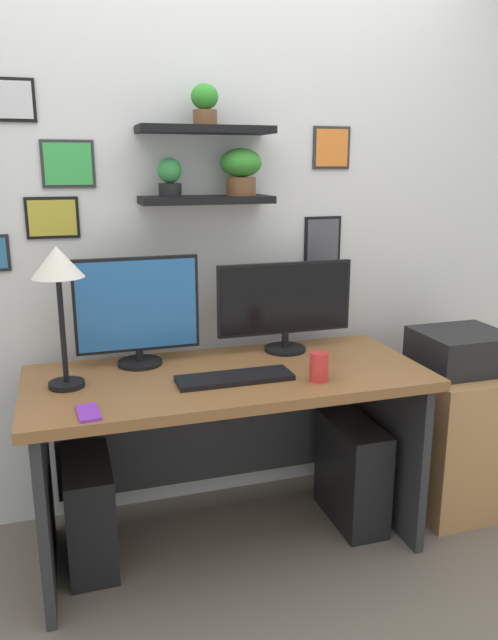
% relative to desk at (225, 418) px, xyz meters
% --- Properties ---
extents(ground_plane, '(8.00, 8.00, 0.00)m').
position_rel_desk_xyz_m(ground_plane, '(0.00, -0.05, -0.54)').
color(ground_plane, '#70665B').
extents(back_wall_assembly, '(4.40, 0.24, 2.70)m').
position_rel_desk_xyz_m(back_wall_assembly, '(-0.00, 0.38, 0.82)').
color(back_wall_assembly, silver).
rests_on(back_wall_assembly, ground).
extents(desk, '(1.55, 0.68, 0.75)m').
position_rel_desk_xyz_m(desk, '(0.00, 0.00, 0.00)').
color(desk, brown).
rests_on(desk, ground).
extents(monitor_left, '(0.50, 0.18, 0.44)m').
position_rel_desk_xyz_m(monitor_left, '(-0.32, 0.16, 0.44)').
color(monitor_left, black).
rests_on(monitor_left, desk).
extents(monitor_right, '(0.60, 0.18, 0.39)m').
position_rel_desk_xyz_m(monitor_right, '(0.32, 0.16, 0.42)').
color(monitor_right, black).
rests_on(monitor_right, desk).
extents(keyboard, '(0.44, 0.14, 0.02)m').
position_rel_desk_xyz_m(keyboard, '(-0.00, -0.14, 0.22)').
color(keyboard, black).
rests_on(keyboard, desk).
extents(computer_mouse, '(0.06, 0.09, 0.03)m').
position_rel_desk_xyz_m(computer_mouse, '(0.36, -0.11, 0.23)').
color(computer_mouse, black).
rests_on(computer_mouse, desk).
extents(desk_lamp, '(0.18, 0.18, 0.52)m').
position_rel_desk_xyz_m(desk_lamp, '(-0.61, -0.02, 0.63)').
color(desk_lamp, black).
rests_on(desk_lamp, desk).
extents(cell_phone, '(0.08, 0.14, 0.01)m').
position_rel_desk_xyz_m(cell_phone, '(-0.55, -0.30, 0.22)').
color(cell_phone, purple).
rests_on(cell_phone, desk).
extents(water_cup, '(0.07, 0.07, 0.11)m').
position_rel_desk_xyz_m(water_cup, '(0.30, -0.24, 0.27)').
color(water_cup, red).
rests_on(water_cup, desk).
extents(drawer_cabinet, '(0.44, 0.50, 0.66)m').
position_rel_desk_xyz_m(drawer_cabinet, '(1.08, -0.04, -0.21)').
color(drawer_cabinet, tan).
rests_on(drawer_cabinet, ground).
extents(printer, '(0.38, 0.34, 0.17)m').
position_rel_desk_xyz_m(printer, '(1.08, -0.04, 0.20)').
color(printer, black).
rests_on(printer, drawer_cabinet).
extents(computer_tower_left, '(0.18, 0.40, 0.43)m').
position_rel_desk_xyz_m(computer_tower_left, '(-0.56, -0.00, -0.32)').
color(computer_tower_left, black).
rests_on(computer_tower_left, ground).
extents(computer_tower_right, '(0.18, 0.40, 0.46)m').
position_rel_desk_xyz_m(computer_tower_right, '(0.56, -0.05, -0.31)').
color(computer_tower_right, black).
rests_on(computer_tower_right, ground).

